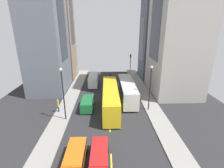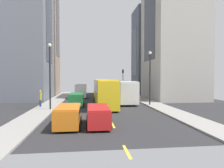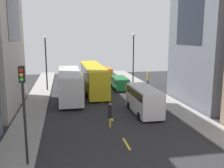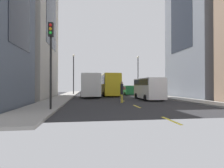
% 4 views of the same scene
% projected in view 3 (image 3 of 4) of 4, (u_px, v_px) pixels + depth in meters
% --- Properties ---
extents(ground_plane, '(41.32, 41.32, 0.00)m').
position_uv_depth(ground_plane, '(98.00, 96.00, 32.21)').
color(ground_plane, '#28282B').
extents(sidewalk_west, '(2.68, 44.00, 0.15)m').
position_uv_depth(sidewalk_west, '(38.00, 98.00, 30.85)').
color(sidewalk_west, gray).
rests_on(sidewalk_west, ground).
extents(sidewalk_east, '(2.68, 44.00, 0.15)m').
position_uv_depth(sidewalk_east, '(153.00, 93.00, 33.55)').
color(sidewalk_east, gray).
rests_on(sidewalk_east, ground).
extents(lane_stripe_1, '(0.16, 2.00, 0.01)m').
position_uv_depth(lane_stripe_1, '(127.00, 144.00, 17.73)').
color(lane_stripe_1, yellow).
rests_on(lane_stripe_1, ground).
extents(lane_stripe_2, '(0.16, 2.00, 0.01)m').
position_uv_depth(lane_stripe_2, '(111.00, 117.00, 23.52)').
color(lane_stripe_2, yellow).
rests_on(lane_stripe_2, ground).
extents(lane_stripe_3, '(0.16, 2.00, 0.01)m').
position_uv_depth(lane_stripe_3, '(101.00, 101.00, 29.32)').
color(lane_stripe_3, yellow).
rests_on(lane_stripe_3, ground).
extents(lane_stripe_4, '(0.16, 2.00, 0.01)m').
position_uv_depth(lane_stripe_4, '(95.00, 91.00, 35.11)').
color(lane_stripe_4, yellow).
rests_on(lane_stripe_4, ground).
extents(lane_stripe_5, '(0.16, 2.00, 0.01)m').
position_uv_depth(lane_stripe_5, '(90.00, 83.00, 40.90)').
color(lane_stripe_5, yellow).
rests_on(lane_stripe_5, ground).
extents(lane_stripe_6, '(0.16, 2.00, 0.01)m').
position_uv_depth(lane_stripe_6, '(87.00, 77.00, 46.70)').
color(lane_stripe_6, yellow).
rests_on(lane_stripe_6, ground).
extents(lane_stripe_7, '(0.16, 2.00, 0.01)m').
position_uv_depth(lane_stripe_7, '(84.00, 73.00, 52.49)').
color(lane_stripe_7, yellow).
rests_on(lane_stripe_7, ground).
extents(city_bus_white, '(2.80, 11.53, 3.35)m').
position_uv_depth(city_bus_white, '(70.00, 82.00, 30.63)').
color(city_bus_white, silver).
rests_on(city_bus_white, ground).
extents(streetcar_yellow, '(2.70, 13.42, 3.59)m').
position_uv_depth(streetcar_yellow, '(93.00, 76.00, 34.58)').
color(streetcar_yellow, yellow).
rests_on(streetcar_yellow, ground).
extents(delivery_van_white, '(2.25, 5.97, 2.58)m').
position_uv_depth(delivery_van_white, '(144.00, 98.00, 24.51)').
color(delivery_van_white, white).
rests_on(delivery_van_white, ground).
extents(car_orange_0, '(2.00, 4.19, 1.65)m').
position_uv_depth(car_orange_0, '(106.00, 72.00, 47.32)').
color(car_orange_0, orange).
rests_on(car_orange_0, ground).
extents(car_green_1, '(2.04, 4.44, 1.72)m').
position_uv_depth(car_green_1, '(120.00, 82.00, 35.90)').
color(car_green_1, '#1E7238').
rests_on(car_green_1, ground).
extents(car_red_2, '(1.88, 4.37, 1.57)m').
position_uv_depth(car_red_2, '(93.00, 72.00, 46.86)').
color(car_red_2, red).
rests_on(car_red_2, ground).
extents(pedestrian_waiting_curb, '(0.29, 0.29, 2.12)m').
position_uv_depth(pedestrian_waiting_curb, '(110.00, 114.00, 20.69)').
color(pedestrian_waiting_curb, gold).
rests_on(pedestrian_waiting_curb, ground).
extents(pedestrian_walking_far, '(0.32, 0.32, 2.13)m').
position_uv_depth(pedestrian_walking_far, '(148.00, 78.00, 37.75)').
color(pedestrian_walking_far, navy).
rests_on(pedestrian_walking_far, ground).
extents(traffic_light_near_corner, '(0.32, 0.44, 5.69)m').
position_uv_depth(traffic_light_near_corner, '(23.00, 97.00, 13.89)').
color(traffic_light_near_corner, black).
rests_on(traffic_light_near_corner, ground).
extents(streetlamp_near, '(0.44, 0.44, 7.35)m').
position_uv_depth(streetlamp_near, '(46.00, 57.00, 34.22)').
color(streetlamp_near, black).
rests_on(streetlamp_near, ground).
extents(streetlamp_far, '(0.44, 0.44, 7.76)m').
position_uv_depth(streetlamp_far, '(133.00, 53.00, 39.03)').
color(streetlamp_far, black).
rests_on(streetlamp_far, ground).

